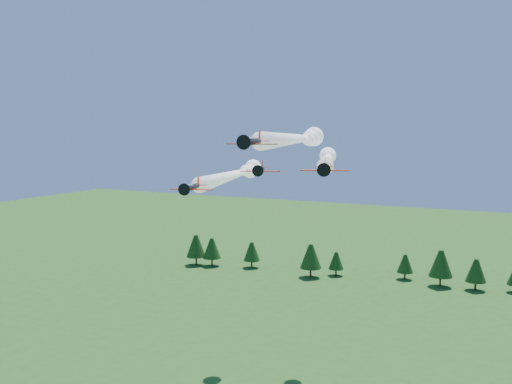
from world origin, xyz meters
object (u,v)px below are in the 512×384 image
at_px(plane_left, 237,174).
at_px(plane_right, 328,158).
at_px(plane_lead, 298,139).
at_px(plane_slot, 260,169).

height_order(plane_left, plane_right, plane_right).
xyz_separation_m(plane_lead, plane_left, (-16.84, 9.31, -7.22)).
distance_m(plane_left, plane_right, 18.19).
distance_m(plane_right, plane_slot, 24.93).
height_order(plane_lead, plane_slot, plane_lead).
distance_m(plane_lead, plane_right, 15.84).
distance_m(plane_lead, plane_slot, 10.87).
relative_size(plane_lead, plane_left, 0.96).
bearing_deg(plane_left, plane_right, 6.16).
bearing_deg(plane_right, plane_lead, -108.32).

